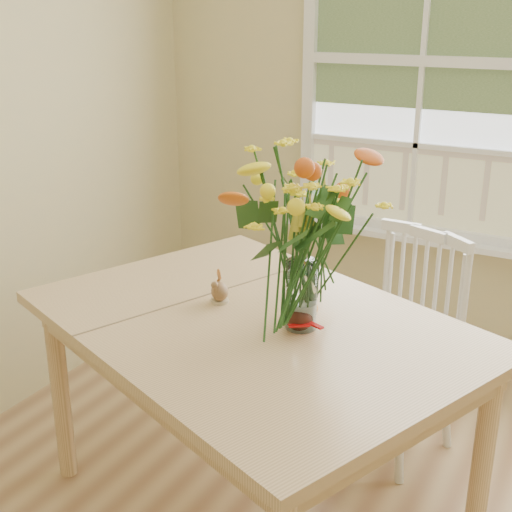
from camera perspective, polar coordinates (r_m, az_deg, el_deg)
The scene contains 6 objects.
dining_table at distance 2.36m, azimuth -0.24°, elevation -7.28°, with size 1.77×1.53×0.79m.
windsor_chair at distance 2.92m, azimuth 12.45°, elevation -6.16°, with size 0.54×0.53×0.92m.
flower_vase at distance 2.14m, azimuth 3.94°, elevation 2.45°, with size 0.49×0.49×0.58m.
pumpkin at distance 2.30m, azimuth 3.94°, elevation -4.44°, with size 0.10×0.10×0.08m, color orange.
turkey_figurine at distance 2.44m, azimuth -3.05°, elevation -2.96°, with size 0.10×0.10×0.10m.
dark_gourd at distance 2.23m, azimuth 3.61°, elevation -5.28°, with size 0.12×0.09×0.08m.
Camera 1 is at (0.37, -1.09, 1.78)m, focal length 48.00 mm.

